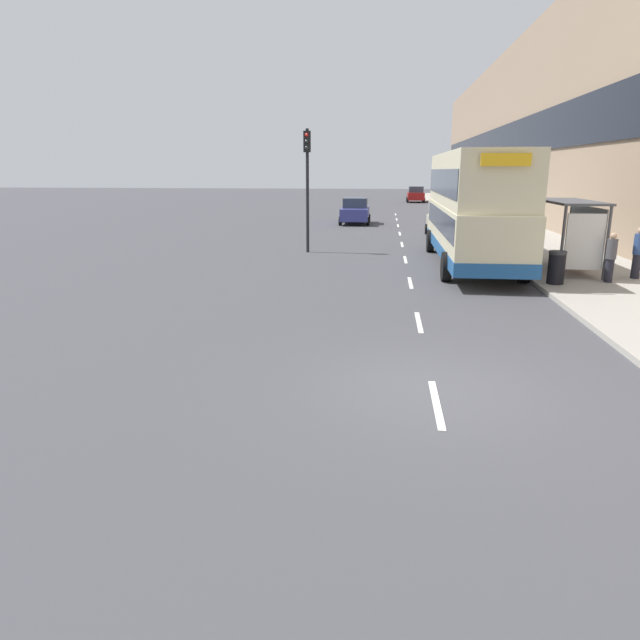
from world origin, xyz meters
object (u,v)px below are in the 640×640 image
litter_bin (556,267)px  car_1 (416,195)px  double_decker_bus_near (473,207)px  traffic_light_far_kerb (307,171)px  pedestrian_1 (581,240)px  car_2 (355,211)px  car_0 (445,221)px  pedestrian_at_shelter (611,257)px  pedestrian_2 (638,253)px  bus_shelter (576,222)px

litter_bin → car_1: bearing=92.2°
double_decker_bus_near → traffic_light_far_kerb: bearing=156.0°
pedestrian_1 → traffic_light_far_kerb: size_ratio=0.33×
car_1 → car_2: car_1 is taller
car_1 → car_0: bearing=-90.3°
pedestrian_at_shelter → litter_bin: bearing=-165.2°
car_1 → pedestrian_2: bearing=-84.4°
bus_shelter → pedestrian_1: size_ratio=2.33×
car_2 → litter_bin: 23.15m
car_0 → double_decker_bus_near: bearing=-90.0°
pedestrian_1 → car_2: bearing=118.7°
bus_shelter → car_2: 21.32m
car_2 → pedestrian_2: (10.47, -20.61, 0.13)m
car_1 → car_2: size_ratio=0.95×
double_decker_bus_near → litter_bin: (2.08, -4.26, -1.62)m
double_decker_bus_near → car_0: double_decker_bus_near is taller
bus_shelter → pedestrian_2: bus_shelter is taller
pedestrian_2 → traffic_light_far_kerb: size_ratio=0.31×
double_decker_bus_near → pedestrian_2: 5.96m
double_decker_bus_near → car_2: size_ratio=2.73×
bus_shelter → pedestrian_1: bus_shelter is taller
car_0 → car_2: (-5.45, 7.56, 0.01)m
double_decker_bus_near → pedestrian_2: (5.01, -2.97, -1.28)m
car_2 → pedestrian_2: bearing=116.9°
bus_shelter → traffic_light_far_kerb: bearing=154.5°
pedestrian_at_shelter → traffic_light_far_kerb: size_ratio=0.30×
car_1 → pedestrian_at_shelter: (3.71, -50.07, 0.06)m
car_1 → pedestrian_2: size_ratio=2.29×
pedestrian_2 → litter_bin: (-2.93, -1.28, -0.34)m
pedestrian_at_shelter → pedestrian_2: pedestrian_2 is taller
bus_shelter → car_0: bearing=105.6°
car_0 → pedestrian_at_shelter: car_0 is taller
bus_shelter → pedestrian_2: bearing=-35.0°
traffic_light_far_kerb → pedestrian_1: bearing=-15.2°
pedestrian_1 → litter_bin: bearing=-115.7°
car_0 → pedestrian_1: 10.83m
car_1 → pedestrian_at_shelter: 50.21m
pedestrian_2 → pedestrian_1: bearing=105.5°
pedestrian_1 → traffic_light_far_kerb: 11.72m
bus_shelter → car_0: size_ratio=0.95×
pedestrian_at_shelter → traffic_light_far_kerb: traffic_light_far_kerb is taller
pedestrian_at_shelter → traffic_light_far_kerb: (-10.73, 6.85, 2.66)m
bus_shelter → car_2: (-8.76, 19.41, -0.99)m
car_0 → pedestrian_2: pedestrian_2 is taller
pedestrian_1 → traffic_light_far_kerb: traffic_light_far_kerb is taller
car_2 → litter_bin: car_2 is taller
car_0 → pedestrian_2: size_ratio=2.61×
double_decker_bus_near → pedestrian_1: size_ratio=6.22×
double_decker_bus_near → car_0: (-0.01, 10.07, -1.42)m
car_2 → pedestrian_2: size_ratio=2.41×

